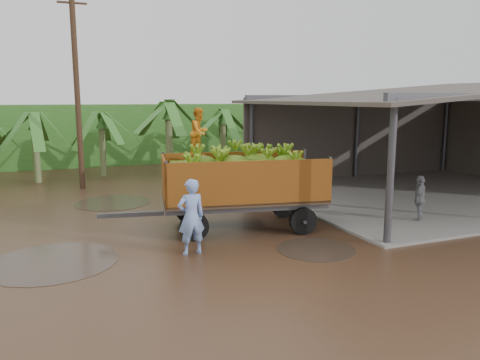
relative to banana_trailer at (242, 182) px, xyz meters
name	(u,v)px	position (x,y,z in m)	size (l,w,h in m)	color
ground	(166,230)	(-2.26, 0.62, -1.46)	(100.00, 100.00, 0.00)	black
packing_shed	(429,133)	(9.51, 2.39, 1.05)	(12.78, 10.80, 4.76)	gray
hedge_north	(71,135)	(-4.26, 16.62, 0.34)	(22.00, 3.00, 3.60)	#2D661E
banana_trailer	(242,182)	(0.00, 0.00, 0.00)	(6.85, 3.19, 3.69)	#AD6118
man_blue	(191,217)	(-2.14, -1.80, -0.47)	(0.72, 0.47, 1.97)	#7C9DE3
man_grey	(420,199)	(5.52, -1.56, -0.68)	(0.91, 0.38, 1.55)	gray
utility_pole	(77,90)	(-4.18, 8.61, 2.87)	(1.20, 0.24, 8.54)	#47301E
banana_plants	(20,153)	(-6.54, 7.34, 0.37)	(25.08, 19.56, 4.20)	#2D661E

